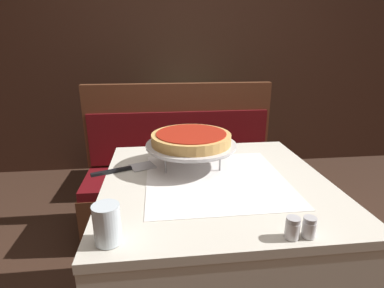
% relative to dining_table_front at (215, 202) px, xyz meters
% --- Properties ---
extents(dining_table_front, '(0.87, 0.87, 0.78)m').
position_rel_dining_table_front_xyz_m(dining_table_front, '(0.00, 0.00, 0.00)').
color(dining_table_front, beige).
rests_on(dining_table_front, ground_plane).
extents(dining_table_rear, '(0.70, 0.70, 0.78)m').
position_rel_dining_table_front_xyz_m(dining_table_rear, '(0.08, 1.61, -0.00)').
color(dining_table_rear, '#1E6B33').
rests_on(dining_table_rear, ground_plane).
extents(booth_bench, '(1.32, 0.47, 1.03)m').
position_rel_dining_table_front_xyz_m(booth_bench, '(-0.07, 0.86, -0.37)').
color(booth_bench, brown).
rests_on(booth_bench, ground_plane).
extents(back_wall_panel, '(6.00, 0.04, 2.40)m').
position_rel_dining_table_front_xyz_m(back_wall_panel, '(0.00, 2.07, 0.53)').
color(back_wall_panel, '#3D2319').
rests_on(back_wall_panel, ground_plane).
extents(pizza_pan_stand, '(0.39, 0.39, 0.10)m').
position_rel_dining_table_front_xyz_m(pizza_pan_stand, '(-0.08, 0.14, 0.20)').
color(pizza_pan_stand, '#ADADB2').
rests_on(pizza_pan_stand, dining_table_front).
extents(deep_dish_pizza, '(0.34, 0.34, 0.05)m').
position_rel_dining_table_front_xyz_m(deep_dish_pizza, '(-0.08, 0.14, 0.23)').
color(deep_dish_pizza, tan).
rests_on(deep_dish_pizza, pizza_pan_stand).
extents(pizza_server, '(0.27, 0.15, 0.01)m').
position_rel_dining_table_front_xyz_m(pizza_server, '(-0.36, 0.13, 0.11)').
color(pizza_server, '#BCBCC1').
rests_on(pizza_server, dining_table_front).
extents(water_glass_near, '(0.07, 0.07, 0.11)m').
position_rel_dining_table_front_xyz_m(water_glass_near, '(-0.36, -0.36, 0.16)').
color(water_glass_near, silver).
rests_on(water_glass_near, dining_table_front).
extents(salt_shaker, '(0.04, 0.04, 0.06)m').
position_rel_dining_table_front_xyz_m(salt_shaker, '(0.13, -0.39, 0.13)').
color(salt_shaker, silver).
rests_on(salt_shaker, dining_table_front).
extents(pepper_shaker, '(0.04, 0.04, 0.06)m').
position_rel_dining_table_front_xyz_m(pepper_shaker, '(0.18, -0.39, 0.13)').
color(pepper_shaker, silver).
rests_on(pepper_shaker, dining_table_front).
extents(condiment_caddy, '(0.11, 0.11, 0.17)m').
position_rel_dining_table_front_xyz_m(condiment_caddy, '(0.16, 1.65, 0.16)').
color(condiment_caddy, black).
rests_on(condiment_caddy, dining_table_rear).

